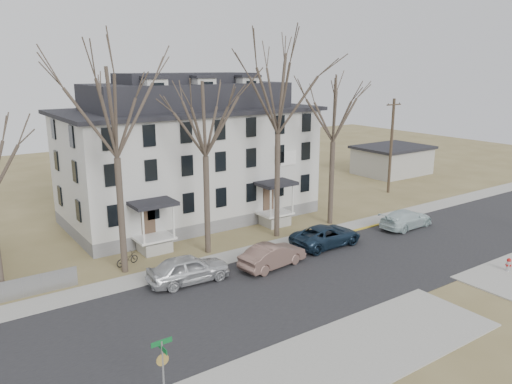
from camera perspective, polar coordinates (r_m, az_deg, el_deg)
ground at (r=30.91m, az=12.04°, el=-10.18°), size 120.00×120.00×0.00m
main_road at (r=32.18m, az=9.43°, el=-9.05°), size 120.00×10.00×0.04m
far_sidewalk at (r=36.38m, az=2.83°, el=-6.07°), size 120.00×2.00×0.08m
near_sidewalk_left at (r=22.82m, az=7.02°, el=-19.45°), size 20.00×5.00×0.08m
yellow_curb at (r=38.85m, az=9.53°, el=-4.91°), size 14.00×0.25×0.06m
boarding_house at (r=42.10m, az=-7.57°, el=4.22°), size 20.80×12.36×12.05m
distant_building at (r=61.95m, az=15.29°, el=3.57°), size 8.50×6.50×3.35m
tree_far_left at (r=30.51m, az=-15.96°, el=9.43°), size 8.40×8.40×13.72m
tree_mid_left at (r=33.01m, az=-5.89°, el=8.93°), size 7.80×7.80×12.74m
tree_center at (r=36.19m, az=2.56°, el=11.80°), size 9.00×9.00×14.70m
tree_mid_right at (r=39.84m, az=8.93°, el=9.74°), size 7.80×7.80×12.74m
utility_pole_far at (r=51.95m, az=15.20°, el=5.21°), size 2.00×0.28×9.50m
car_silver at (r=30.30m, az=-7.70°, el=-8.76°), size 5.09×2.33×1.69m
car_tan at (r=32.23m, az=1.90°, el=-7.32°), size 4.87×2.27×1.54m
car_navy at (r=36.24m, az=8.02°, el=-5.01°), size 5.44×2.53×1.51m
car_white at (r=41.57m, az=16.77°, el=-3.01°), size 5.07×2.26×1.45m
bicycle_left at (r=33.67m, az=-14.51°, el=-7.48°), size 1.68×0.92×0.84m
fire_hydrant at (r=35.45m, az=26.89°, el=-7.44°), size 0.37×0.35×0.90m
street_sign at (r=19.78m, az=-10.61°, el=-18.82°), size 0.83×0.83×2.92m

